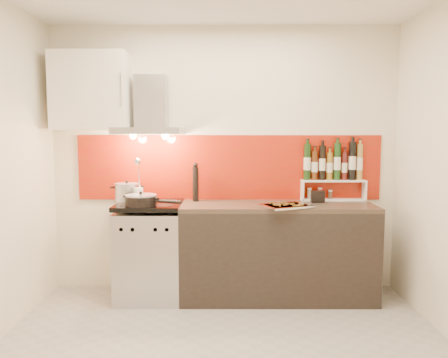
{
  "coord_description": "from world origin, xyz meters",
  "views": [
    {
      "loc": [
        0.01,
        -2.94,
        1.55
      ],
      "look_at": [
        0.0,
        0.95,
        1.15
      ],
      "focal_mm": 35.0,
      "sensor_mm": 36.0,
      "label": 1
    }
  ],
  "objects_px": {
    "range_stove": "(150,252)",
    "pepper_mill": "(196,183)",
    "counter": "(277,251)",
    "baking_tray": "(286,206)",
    "stock_pot": "(127,192)",
    "saute_pan": "(142,200)"
  },
  "relations": [
    {
      "from": "counter",
      "to": "range_stove",
      "type": "bearing_deg",
      "value": -179.77
    },
    {
      "from": "saute_pan",
      "to": "baking_tray",
      "type": "relative_size",
      "value": 1.05
    },
    {
      "from": "range_stove",
      "to": "saute_pan",
      "type": "height_order",
      "value": "saute_pan"
    },
    {
      "from": "pepper_mill",
      "to": "stock_pot",
      "type": "bearing_deg",
      "value": -175.41
    },
    {
      "from": "range_stove",
      "to": "counter",
      "type": "bearing_deg",
      "value": 0.23
    },
    {
      "from": "range_stove",
      "to": "saute_pan",
      "type": "relative_size",
      "value": 1.74
    },
    {
      "from": "counter",
      "to": "baking_tray",
      "type": "xyz_separation_m",
      "value": [
        0.05,
        -0.19,
        0.47
      ]
    },
    {
      "from": "saute_pan",
      "to": "pepper_mill",
      "type": "bearing_deg",
      "value": 35.75
    },
    {
      "from": "counter",
      "to": "pepper_mill",
      "type": "bearing_deg",
      "value": 167.53
    },
    {
      "from": "counter",
      "to": "stock_pot",
      "type": "relative_size",
      "value": 7.73
    },
    {
      "from": "stock_pot",
      "to": "saute_pan",
      "type": "xyz_separation_m",
      "value": [
        0.19,
        -0.28,
        -0.04
      ]
    },
    {
      "from": "range_stove",
      "to": "counter",
      "type": "relative_size",
      "value": 0.51
    },
    {
      "from": "pepper_mill",
      "to": "baking_tray",
      "type": "distance_m",
      "value": 0.92
    },
    {
      "from": "range_stove",
      "to": "baking_tray",
      "type": "distance_m",
      "value": 1.35
    },
    {
      "from": "range_stove",
      "to": "stock_pot",
      "type": "relative_size",
      "value": 3.91
    },
    {
      "from": "range_stove",
      "to": "counter",
      "type": "xyz_separation_m",
      "value": [
        1.2,
        0.0,
        0.01
      ]
    },
    {
      "from": "stock_pot",
      "to": "pepper_mill",
      "type": "relative_size",
      "value": 0.62
    },
    {
      "from": "stock_pot",
      "to": "counter",
      "type": "bearing_deg",
      "value": -4.75
    },
    {
      "from": "range_stove",
      "to": "counter",
      "type": "height_order",
      "value": "range_stove"
    },
    {
      "from": "range_stove",
      "to": "pepper_mill",
      "type": "bearing_deg",
      "value": 22.72
    },
    {
      "from": "counter",
      "to": "pepper_mill",
      "type": "relative_size",
      "value": 4.78
    },
    {
      "from": "counter",
      "to": "saute_pan",
      "type": "distance_m",
      "value": 1.35
    }
  ]
}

